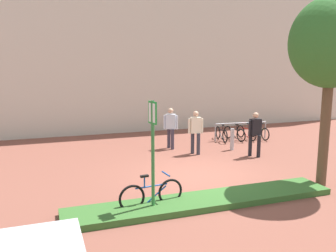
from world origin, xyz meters
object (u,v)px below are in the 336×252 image
(person_shirt_blue, at_px, (196,130))
(bike_rack_cluster, at_px, (240,132))
(person_suited_navy, at_px, (255,131))
(tree_sidewalk, at_px, (331,44))
(bike_at_sign, at_px, (152,194))
(parking_sign_post, at_px, (153,141))
(bollard_steel, at_px, (232,139))
(person_casual_tan, at_px, (171,126))

(person_shirt_blue, bearing_deg, bike_rack_cluster, 30.08)
(bike_rack_cluster, relative_size, person_suited_navy, 1.54)
(tree_sidewalk, bearing_deg, bike_at_sign, 179.31)
(parking_sign_post, height_order, bollard_steel, parking_sign_post)
(parking_sign_post, relative_size, person_shirt_blue, 1.55)
(bike_rack_cluster, height_order, bollard_steel, bollard_steel)
(person_casual_tan, bearing_deg, tree_sidewalk, -66.23)
(tree_sidewalk, bearing_deg, bike_rack_cluster, 79.54)
(person_shirt_blue, height_order, person_suited_navy, same)
(person_suited_navy, bearing_deg, parking_sign_post, -144.95)
(bike_rack_cluster, bearing_deg, bike_at_sign, -134.91)
(bike_at_sign, xyz_separation_m, person_suited_navy, (5.17, 3.41, 0.63))
(tree_sidewalk, relative_size, bollard_steel, 5.94)
(bike_rack_cluster, bearing_deg, person_shirt_blue, -149.92)
(bike_rack_cluster, xyz_separation_m, bollard_steel, (-1.43, -1.71, 0.10))
(bike_at_sign, relative_size, person_casual_tan, 0.97)
(bike_rack_cluster, height_order, person_suited_navy, person_suited_navy)
(person_suited_navy, bearing_deg, person_shirt_blue, 150.17)
(parking_sign_post, xyz_separation_m, bollard_steel, (4.95, 4.89, -1.28))
(tree_sidewalk, xyz_separation_m, bike_at_sign, (-5.16, 0.06, -3.69))
(bike_rack_cluster, height_order, person_shirt_blue, person_shirt_blue)
(bike_at_sign, bearing_deg, bollard_steel, 43.47)
(bike_at_sign, relative_size, person_suited_navy, 0.97)
(parking_sign_post, height_order, person_suited_navy, parking_sign_post)
(bollard_steel, bearing_deg, bike_rack_cluster, 50.02)
(parking_sign_post, bearing_deg, person_casual_tan, 66.27)
(bike_rack_cluster, relative_size, bollard_steel, 2.95)
(tree_sidewalk, distance_m, person_casual_tan, 7.05)
(parking_sign_post, distance_m, bike_rack_cluster, 9.29)
(tree_sidewalk, relative_size, bike_at_sign, 3.19)
(person_suited_navy, bearing_deg, bike_rack_cluster, 68.26)
(person_shirt_blue, bearing_deg, tree_sidewalk, -66.95)
(tree_sidewalk, distance_m, person_suited_navy, 4.63)
(parking_sign_post, bearing_deg, person_suited_navy, 35.05)
(person_shirt_blue, bearing_deg, parking_sign_post, -124.08)
(bollard_steel, bearing_deg, tree_sidewalk, -87.02)
(bike_rack_cluster, relative_size, person_shirt_blue, 1.54)
(person_shirt_blue, relative_size, person_casual_tan, 1.00)
(bike_at_sign, xyz_separation_m, person_shirt_blue, (3.20, 4.54, 0.63))
(parking_sign_post, relative_size, person_suited_navy, 1.55)
(parking_sign_post, height_order, bike_rack_cluster, parking_sign_post)
(bike_rack_cluster, height_order, person_casual_tan, person_casual_tan)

